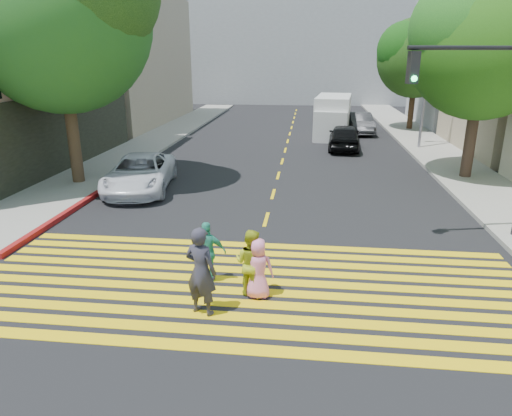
% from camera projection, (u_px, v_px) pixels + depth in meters
% --- Properties ---
extents(ground, '(120.00, 120.00, 0.00)m').
position_uv_depth(ground, '(240.00, 314.00, 9.71)').
color(ground, black).
extents(sidewalk_left, '(3.00, 40.00, 0.15)m').
position_uv_depth(sidewalk_left, '(165.00, 135.00, 31.34)').
color(sidewalk_left, gray).
rests_on(sidewalk_left, ground).
extents(sidewalk_right, '(3.00, 60.00, 0.15)m').
position_uv_depth(sidewalk_right, '(451.00, 164.00, 22.90)').
color(sidewalk_right, gray).
rests_on(sidewalk_right, ground).
extents(curb_red, '(0.20, 8.00, 0.16)m').
position_uv_depth(curb_red, '(72.00, 210.00, 16.08)').
color(curb_red, maroon).
rests_on(curb_red, ground).
extents(crosswalk, '(13.40, 5.30, 0.01)m').
position_uv_depth(crosswalk, '(248.00, 286.00, 10.91)').
color(crosswalk, yellow).
rests_on(crosswalk, ground).
extents(lane_line, '(0.12, 34.40, 0.01)m').
position_uv_depth(lane_line, '(289.00, 137.00, 30.91)').
color(lane_line, yellow).
rests_on(lane_line, ground).
extents(building_left_tan, '(12.00, 16.00, 10.00)m').
position_uv_depth(building_left_tan, '(92.00, 59.00, 36.25)').
color(building_left_tan, tan).
rests_on(building_left_tan, ground).
extents(building_right_grey, '(10.00, 10.00, 10.00)m').
position_uv_depth(building_right_grey, '(491.00, 59.00, 34.77)').
color(building_right_grey, gray).
rests_on(building_right_grey, ground).
extents(backdrop_block, '(30.00, 8.00, 12.00)m').
position_uv_depth(backdrop_block, '(300.00, 49.00, 53.05)').
color(backdrop_block, gray).
rests_on(backdrop_block, ground).
extents(tree_left, '(9.73, 9.48, 10.32)m').
position_uv_depth(tree_left, '(60.00, 8.00, 17.35)').
color(tree_left, '#462F21').
rests_on(tree_left, ground).
extents(tree_right_near, '(7.30, 7.04, 8.86)m').
position_uv_depth(tree_right_near, '(487.00, 36.00, 18.52)').
color(tree_right_near, '#412E24').
rests_on(tree_right_near, ground).
extents(tree_right_far, '(6.70, 6.47, 8.01)m').
position_uv_depth(tree_right_far, '(418.00, 54.00, 32.09)').
color(tree_right_far, '#47311C').
rests_on(tree_right_far, ground).
extents(pedestrian_man, '(0.83, 0.68, 1.96)m').
position_uv_depth(pedestrian_man, '(201.00, 271.00, 9.47)').
color(pedestrian_man, '#302E3B').
rests_on(pedestrian_man, ground).
extents(pedestrian_woman, '(0.92, 0.82, 1.58)m').
position_uv_depth(pedestrian_woman, '(251.00, 263.00, 10.32)').
color(pedestrian_woman, '#ADBB1E').
rests_on(pedestrian_woman, ground).
extents(pedestrian_child, '(0.70, 0.46, 1.42)m').
position_uv_depth(pedestrian_child, '(258.00, 269.00, 10.20)').
color(pedestrian_child, pink).
rests_on(pedestrian_child, ground).
extents(pedestrian_extra, '(0.94, 0.49, 1.53)m').
position_uv_depth(pedestrian_extra, '(207.00, 252.00, 10.92)').
color(pedestrian_extra, teal).
rests_on(pedestrian_extra, ground).
extents(white_sedan, '(3.09, 5.42, 1.43)m').
position_uv_depth(white_sedan, '(140.00, 173.00, 18.54)').
color(white_sedan, silver).
rests_on(white_sedan, ground).
extents(dark_car_near, '(2.05, 4.52, 1.50)m').
position_uv_depth(dark_car_near, '(344.00, 137.00, 26.66)').
color(dark_car_near, black).
rests_on(dark_car_near, ground).
extents(silver_car, '(2.35, 4.74, 1.32)m').
position_uv_depth(silver_car, '(335.00, 113.00, 38.74)').
color(silver_car, '#A8AABA').
rests_on(silver_car, ground).
extents(dark_car_parked, '(1.82, 4.46, 1.44)m').
position_uv_depth(dark_car_parked, '(360.00, 123.00, 32.26)').
color(dark_car_parked, '#28292D').
rests_on(dark_car_parked, ground).
extents(white_van, '(2.73, 5.93, 2.71)m').
position_uv_depth(white_van, '(333.00, 118.00, 30.79)').
color(white_van, silver).
rests_on(white_van, ground).
extents(traffic_signal, '(3.91, 1.13, 5.82)m').
position_uv_depth(traffic_signal, '(500.00, 113.00, 12.42)').
color(traffic_signal, '#2A2A30').
rests_on(traffic_signal, ground).
extents(street_lamp, '(1.94, 0.27, 8.57)m').
position_uv_depth(street_lamp, '(425.00, 62.00, 25.33)').
color(street_lamp, gray).
rests_on(street_lamp, ground).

